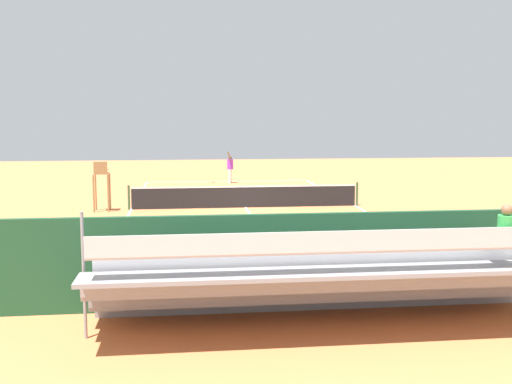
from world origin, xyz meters
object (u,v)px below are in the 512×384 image
at_px(tennis_player, 230,166).
at_px(tennis_ball_far, 271,188).
at_px(umpire_chair, 101,181).
at_px(tennis_racket, 211,182).
at_px(courtside_bench, 440,266).
at_px(tennis_net, 245,196).
at_px(equipment_bag, 380,286).
at_px(tennis_ball_near, 265,189).
at_px(bleacher_stand, 326,279).

bearing_deg(tennis_player, tennis_ball_far, 124.03).
bearing_deg(tennis_ball_far, umpire_chair, 41.23).
bearing_deg(umpire_chair, tennis_racket, -114.74).
xyz_separation_m(tennis_racket, tennis_ball_far, (-3.21, 3.79, 0.02)).
bearing_deg(courtside_bench, tennis_player, -82.24).
bearing_deg(tennis_player, tennis_net, 89.60).
relative_size(tennis_net, equipment_bag, 11.44).
bearing_deg(equipment_bag, umpire_chair, -58.61).
bearing_deg(tennis_player, umpire_chair, 58.76).
distance_m(equipment_bag, tennis_racket, 24.31).
distance_m(tennis_ball_near, tennis_ball_far, 0.61).
bearing_deg(tennis_racket, tennis_ball_far, 130.29).
distance_m(tennis_racket, tennis_ball_far, 4.97).
height_order(bleacher_stand, equipment_bag, bleacher_stand).
relative_size(tennis_net, tennis_player, 5.35).
relative_size(umpire_chair, tennis_player, 1.11).
bearing_deg(umpire_chair, bleacher_stand, 112.62).
bearing_deg(tennis_racket, equipment_bag, 96.75).
height_order(umpire_chair, tennis_racket, umpire_chair).
bearing_deg(bleacher_stand, umpire_chair, -67.38).
bearing_deg(equipment_bag, tennis_racket, -83.25).
bearing_deg(bleacher_stand, tennis_net, -89.90).
bearing_deg(tennis_ball_far, tennis_racket, -49.71).
bearing_deg(tennis_racket, bleacher_stand, 92.46).
relative_size(bleacher_stand, tennis_ball_near, 137.27).
distance_m(bleacher_stand, tennis_player, 25.28).
distance_m(umpire_chair, tennis_racket, 12.28).
bearing_deg(bleacher_stand, tennis_ball_far, -95.39).
bearing_deg(tennis_ball_far, tennis_net, 73.01).
bearing_deg(equipment_bag, tennis_ball_far, -91.01).
height_order(equipment_bag, tennis_racket, equipment_bag).
xyz_separation_m(courtside_bench, equipment_bag, (1.47, 0.13, -0.38)).
bearing_deg(courtside_bench, tennis_ball_near, -85.69).
xyz_separation_m(equipment_bag, tennis_racket, (2.86, -24.14, -0.16)).
distance_m(tennis_net, bleacher_stand, 15.30).
xyz_separation_m(umpire_chair, tennis_racket, (-5.11, -11.09, -1.30)).
height_order(bleacher_stand, tennis_racket, bleacher_stand).
relative_size(courtside_bench, tennis_player, 0.93).
height_order(bleacher_stand, umpire_chair, bleacher_stand).
height_order(tennis_net, umpire_chair, umpire_chair).
distance_m(equipment_bag, tennis_ball_far, 20.35).
distance_m(tennis_net, tennis_ball_near, 6.72).
distance_m(equipment_bag, tennis_ball_near, 19.87).
height_order(bleacher_stand, tennis_player, bleacher_stand).
height_order(bleacher_stand, tennis_ball_near, bleacher_stand).
relative_size(umpire_chair, tennis_ball_near, 32.42).
bearing_deg(tennis_ball_far, tennis_player, -55.97).
xyz_separation_m(equipment_bag, tennis_ball_near, (0.01, -19.87, -0.15)).
bearing_deg(tennis_player, equipment_bag, 94.15).
xyz_separation_m(courtside_bench, tennis_player, (3.17, -23.26, 0.46)).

